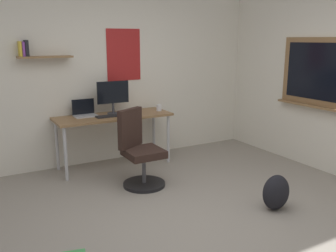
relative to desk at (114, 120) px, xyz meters
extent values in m
plane|color=gray|center=(0.02, -2.08, -0.67)|extent=(5.20, 5.20, 0.00)
cube|color=silver|center=(0.02, 0.37, 0.63)|extent=(5.00, 0.10, 2.60)
cube|color=olive|center=(-0.82, 0.22, 0.88)|extent=(0.68, 0.20, 0.02)
cube|color=#A51E1E|center=(0.31, 0.32, 0.88)|extent=(0.52, 0.01, 0.74)
cube|color=gold|center=(-1.11, 0.25, 0.99)|extent=(0.03, 0.14, 0.19)
cube|color=#7A3D99|center=(-1.08, 0.25, 0.98)|extent=(0.03, 0.14, 0.18)
cube|color=black|center=(-1.04, 0.25, 0.99)|extent=(0.04, 0.14, 0.20)
cube|color=olive|center=(2.41, -1.36, 0.68)|extent=(0.04, 1.10, 0.90)
cube|color=black|center=(2.39, -1.36, 0.68)|extent=(0.01, 0.94, 0.76)
cube|color=olive|center=(2.36, -1.36, 0.22)|extent=(0.12, 1.10, 0.03)
cube|color=olive|center=(0.00, 0.00, 0.06)|extent=(1.61, 0.58, 0.03)
cylinder|color=#B7B7BC|center=(-0.75, -0.23, -0.31)|extent=(0.04, 0.04, 0.71)
cylinder|color=#B7B7BC|center=(0.75, -0.23, -0.31)|extent=(0.04, 0.04, 0.71)
cylinder|color=#B7B7BC|center=(-0.75, 0.23, -0.31)|extent=(0.04, 0.04, 0.71)
cylinder|color=#B7B7BC|center=(0.75, 0.23, -0.31)|extent=(0.04, 0.04, 0.71)
cylinder|color=black|center=(0.04, -0.88, -0.65)|extent=(0.52, 0.52, 0.04)
cylinder|color=#4C4C51|center=(0.04, -0.88, -0.46)|extent=(0.05, 0.05, 0.34)
cube|color=black|center=(0.04, -0.88, -0.24)|extent=(0.44, 0.44, 0.09)
cube|color=black|center=(-0.05, -0.70, 0.04)|extent=(0.39, 0.25, 0.48)
cube|color=#ADAFB5|center=(-0.36, 0.10, 0.08)|extent=(0.31, 0.21, 0.02)
cube|color=black|center=(-0.36, 0.20, 0.20)|extent=(0.31, 0.01, 0.21)
cylinder|color=#38383D|center=(0.04, 0.10, 0.08)|extent=(0.17, 0.17, 0.01)
cylinder|color=#38383D|center=(0.04, 0.10, 0.16)|extent=(0.03, 0.03, 0.14)
cube|color=black|center=(0.04, 0.09, 0.38)|extent=(0.46, 0.02, 0.31)
cube|color=black|center=(-0.08, -0.07, 0.08)|extent=(0.37, 0.13, 0.02)
ellipsoid|color=#262628|center=(0.20, -0.07, 0.09)|extent=(0.10, 0.06, 0.03)
cylinder|color=silver|center=(0.71, -0.02, 0.12)|extent=(0.08, 0.08, 0.09)
ellipsoid|color=black|center=(0.98, -2.15, -0.48)|extent=(0.32, 0.22, 0.38)
camera|label=1|loc=(-1.82, -4.79, 1.11)|focal=39.69mm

